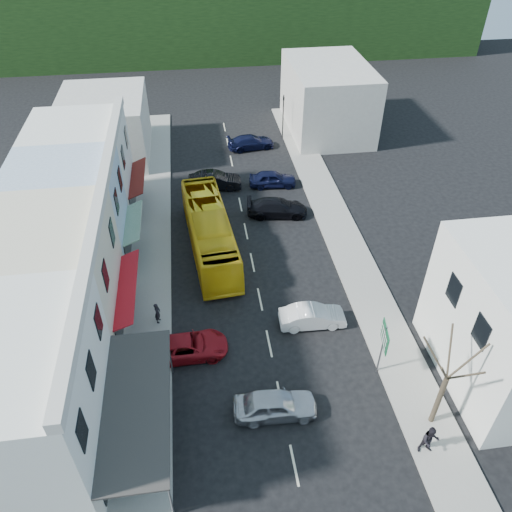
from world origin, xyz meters
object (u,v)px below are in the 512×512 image
at_px(bus, 210,233).
at_px(car_white, 312,317).
at_px(traffic_signal, 283,117).
at_px(street_tree, 447,379).
at_px(car_silver, 275,405).
at_px(direction_sign, 382,350).
at_px(pedestrian_left, 157,312).
at_px(car_red, 188,346).
at_px(pedestrian_right, 430,441).

distance_m(bus, car_white, 10.64).
bearing_deg(traffic_signal, street_tree, 88.82).
relative_size(car_silver, direction_sign, 1.17).
xyz_separation_m(car_white, direction_sign, (2.94, -4.22, 1.18)).
bearing_deg(car_white, pedestrian_left, 83.11).
distance_m(car_white, car_red, 8.06).
height_order(street_tree, traffic_signal, street_tree).
distance_m(bus, pedestrian_right, 20.68).
bearing_deg(car_silver, car_red, 45.79).
bearing_deg(car_silver, pedestrian_right, -111.85).
bearing_deg(car_red, car_white, -81.39).
bearing_deg(car_silver, direction_sign, -70.31).
bearing_deg(car_silver, bus, 12.11).
distance_m(car_silver, pedestrian_right, 7.92).
xyz_separation_m(car_silver, pedestrian_left, (-6.33, 7.64, 0.30)).
distance_m(pedestrian_left, traffic_signal, 28.81).
xyz_separation_m(car_silver, car_red, (-4.50, 4.80, 0.00)).
distance_m(car_silver, car_white, 7.08).
distance_m(car_white, direction_sign, 5.28).
bearing_deg(street_tree, car_white, 121.02).
height_order(car_silver, pedestrian_left, pedestrian_left).
distance_m(car_silver, car_red, 6.58).
distance_m(car_red, pedestrian_right, 14.22).
relative_size(street_tree, traffic_signal, 1.58).
xyz_separation_m(car_white, traffic_signal, (2.97, 27.27, 1.63)).
distance_m(bus, car_red, 10.40).
height_order(car_white, car_red, same).
distance_m(pedestrian_right, street_tree, 3.28).
distance_m(bus, traffic_signal, 20.53).
bearing_deg(direction_sign, street_tree, -54.16).
height_order(car_white, traffic_signal, traffic_signal).
xyz_separation_m(direction_sign, traffic_signal, (0.03, 31.49, 0.45)).
bearing_deg(car_silver, street_tree, -98.84).
bearing_deg(car_white, car_silver, 152.49).
distance_m(car_red, pedestrian_left, 3.39).
bearing_deg(car_red, bus, -12.39).
xyz_separation_m(car_red, traffic_signal, (10.91, 28.65, 1.63)).
bearing_deg(pedestrian_left, street_tree, -107.99).
height_order(car_white, direction_sign, direction_sign).
bearing_deg(car_red, direction_sign, -105.89).
distance_m(car_white, street_tree, 9.62).
relative_size(car_silver, car_red, 0.96).
relative_size(car_white, traffic_signal, 0.94).
height_order(car_red, direction_sign, direction_sign).
height_order(pedestrian_right, street_tree, street_tree).
xyz_separation_m(bus, car_red, (-2.00, -10.17, -0.85)).
xyz_separation_m(pedestrian_left, direction_sign, (12.71, -5.68, 0.88)).
relative_size(car_red, pedestrian_left, 2.71).
bearing_deg(traffic_signal, direction_sign, 85.93).
bearing_deg(bus, car_silver, -85.72).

